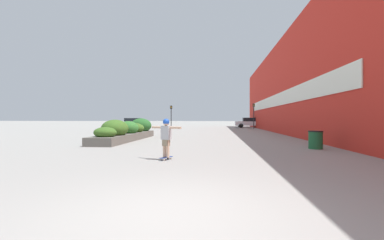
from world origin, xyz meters
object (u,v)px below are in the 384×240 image
(car_leftmost, at_px, (250,122))
(car_center_left, at_px, (132,122))
(traffic_light_right, at_px, (254,112))
(car_center_right, at_px, (315,123))
(trash_bin, at_px, (316,140))
(skateboarder, at_px, (166,134))
(skateboard, at_px, (166,158))
(traffic_light_left, at_px, (171,113))

(car_leftmost, distance_m, car_center_left, 19.19)
(car_leftmost, bearing_deg, traffic_light_right, -179.87)
(car_center_right, xyz_separation_m, traffic_light_right, (-9.22, -2.69, 1.65))
(car_center_right, bearing_deg, trash_bin, -19.69)
(skateboarder, bearing_deg, skateboard, -63.66)
(trash_bin, distance_m, car_center_right, 28.57)
(skateboarder, bearing_deg, traffic_light_left, 126.43)
(skateboard, height_order, car_center_left, car_center_left)
(car_center_right, distance_m, traffic_light_left, 21.28)
(trash_bin, height_order, traffic_light_left, traffic_light_left)
(car_leftmost, bearing_deg, skateboarder, 168.20)
(trash_bin, bearing_deg, car_center_right, 70.31)
(skateboarder, distance_m, trash_bin, 7.57)
(car_center_right, bearing_deg, traffic_light_right, -73.76)
(traffic_light_left, bearing_deg, skateboard, -79.91)
(traffic_light_right, bearing_deg, traffic_light_left, -176.04)
(car_center_left, relative_size, car_center_right, 1.03)
(skateboard, bearing_deg, car_center_right, 88.77)
(trash_bin, height_order, traffic_light_right, traffic_light_right)
(trash_bin, xyz_separation_m, traffic_light_right, (0.40, 24.21, 2.00))
(skateboard, xyz_separation_m, car_center_right, (16.08, 30.81, 0.72))
(skateboarder, xyz_separation_m, car_leftmost, (6.85, 32.80, -0.07))
(skateboard, height_order, car_center_right, car_center_right)
(skateboarder, relative_size, car_center_left, 0.30)
(car_center_right, height_order, traffic_light_left, traffic_light_left)
(skateboarder, relative_size, traffic_light_right, 0.38)
(car_center_right, relative_size, traffic_light_right, 1.22)
(trash_bin, xyz_separation_m, car_leftmost, (0.39, 28.88, 0.40))
(trash_bin, xyz_separation_m, car_center_right, (9.62, 26.89, 0.35))
(skateboard, height_order, trash_bin, trash_bin)
(traffic_light_left, distance_m, traffic_light_right, 11.75)
(skateboarder, height_order, traffic_light_right, traffic_light_right)
(car_leftmost, distance_m, car_center_right, 9.44)
(car_center_right, bearing_deg, traffic_light_left, -80.52)
(skateboard, bearing_deg, car_center_left, 137.21)
(skateboard, height_order, traffic_light_left, traffic_light_left)
(car_center_left, bearing_deg, trash_bin, -146.53)
(car_center_right, xyz_separation_m, traffic_light_left, (-20.94, -3.50, 1.49))
(car_leftmost, height_order, car_center_left, car_leftmost)
(trash_bin, bearing_deg, car_leftmost, 89.22)
(skateboarder, bearing_deg, car_center_left, 137.21)
(car_center_left, bearing_deg, car_center_right, -93.06)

